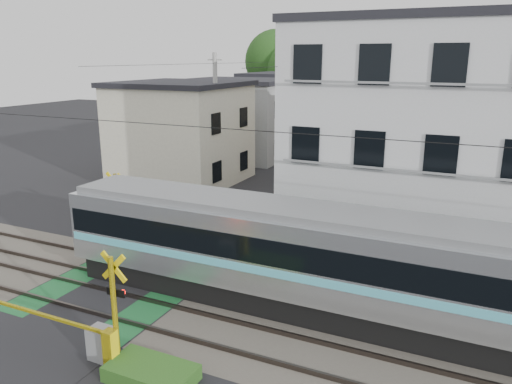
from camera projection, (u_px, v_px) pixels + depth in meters
The scene contains 12 objects.
ground at pixel (119, 287), 17.42m from camera, with size 120.00×120.00×0.00m, color black.
track_bed at pixel (119, 286), 17.41m from camera, with size 120.00×120.00×0.14m.
commuter_train at pixel (300, 256), 15.44m from camera, with size 16.28×2.57×3.38m.
crossing_signal_near at pixel (103, 337), 12.98m from camera, with size 4.74×0.65×3.09m.
crossing_signal_far at pixel (127, 226), 21.49m from camera, with size 4.74×0.65×3.09m.
apartment_block at pixel (421, 133), 21.01m from camera, with size 10.20×8.36×9.30m.
houses_row at pixel (338, 116), 39.11m from camera, with size 22.07×31.35×6.80m.
tree_hill at pixel (382, 76), 58.31m from camera, with size 40.00×13.33×11.14m.
catenary at pixel (280, 206), 14.02m from camera, with size 60.00×5.04×7.00m.
utility_poles at pixel (311, 108), 36.88m from camera, with size 7.90×42.00×8.00m.
pedestrian at pixel (334, 146), 39.30m from camera, with size 0.69×0.45×1.89m, color black.
weed_patches at pixel (159, 293), 16.57m from camera, with size 10.25×8.80×0.40m.
Camera 1 is at (11.10, -12.40, 7.76)m, focal length 35.00 mm.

